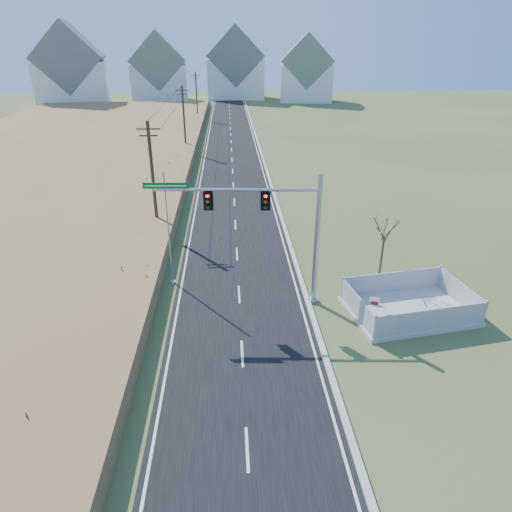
{
  "coord_description": "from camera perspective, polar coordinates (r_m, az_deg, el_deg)",
  "views": [
    {
      "loc": [
        -0.42,
        -20.83,
        14.46
      ],
      "look_at": [
        0.98,
        2.51,
        3.4
      ],
      "focal_mm": 32.0,
      "sensor_mm": 36.0,
      "label": 1
    }
  ],
  "objects": [
    {
      "name": "flagpole",
      "position": [
        29.29,
        -10.76,
        1.78
      ],
      "size": [
        0.34,
        0.34,
        7.48
      ],
      "color": "#B7B5AD",
      "rests_on": "ground"
    },
    {
      "name": "traffic_signal_mast",
      "position": [
        25.99,
        3.47,
        3.5
      ],
      "size": [
        10.01,
        1.05,
        7.98
      ],
      "rotation": [
        0.0,
        0.0,
        -0.07
      ],
      "color": "#9EA0A5",
      "rests_on": "ground"
    },
    {
      "name": "curb",
      "position": [
        72.42,
        0.27,
        13.86
      ],
      "size": [
        0.3,
        180.0,
        0.18
      ],
      "primitive_type": "cube",
      "color": "#B2AFA8",
      "rests_on": "ground"
    },
    {
      "name": "road",
      "position": [
        72.29,
        -3.12,
        13.76
      ],
      "size": [
        8.0,
        180.0,
        0.06
      ],
      "primitive_type": "cube",
      "color": "black",
      "rests_on": "ground"
    },
    {
      "name": "utility_pole_far",
      "position": [
        96.52,
        -7.44,
        19.3
      ],
      "size": [
        1.8,
        0.26,
        9.0
      ],
      "color": "#422D1E",
      "rests_on": "ground"
    },
    {
      "name": "ground",
      "position": [
        25.36,
        -1.89,
        -9.46
      ],
      "size": [
        260.0,
        260.0,
        0.0
      ],
      "primitive_type": "plane",
      "color": "#435529",
      "rests_on": "ground"
    },
    {
      "name": "condo_nnw",
      "position": [
        130.24,
        -12.03,
        21.5
      ],
      "size": [
        14.93,
        11.17,
        17.03
      ],
      "rotation": [
        0.0,
        0.0,
        0.07
      ],
      "color": "white",
      "rests_on": "ground"
    },
    {
      "name": "condo_nw",
      "position": [
        126.72,
        -22.15,
        20.56
      ],
      "size": [
        17.69,
        13.38,
        19.05
      ],
      "rotation": [
        0.0,
        0.0,
        0.14
      ],
      "color": "white",
      "rests_on": "ground"
    },
    {
      "name": "condo_n",
      "position": [
        133.03,
        -2.58,
        22.33
      ],
      "size": [
        15.27,
        10.2,
        18.54
      ],
      "color": "white",
      "rests_on": "ground"
    },
    {
      "name": "reed_marsh",
      "position": [
        66.69,
        -24.54,
        11.13
      ],
      "size": [
        38.0,
        110.0,
        1.3
      ],
      "primitive_type": "cube",
      "color": "#966E43",
      "rests_on": "ground"
    },
    {
      "name": "bare_tree",
      "position": [
        29.64,
        15.87,
        3.39
      ],
      "size": [
        1.81,
        1.81,
        4.81
      ],
      "color": "#4C3F33",
      "rests_on": "ground"
    },
    {
      "name": "fence_enclosure",
      "position": [
        28.24,
        18.49,
        -6.24
      ],
      "size": [
        7.56,
        5.75,
        1.58
      ],
      "rotation": [
        0.0,
        0.0,
        0.16
      ],
      "color": "#B7B5AD",
      "rests_on": "ground"
    },
    {
      "name": "utility_pole_mid",
      "position": [
        66.83,
        -8.99,
        16.61
      ],
      "size": [
        1.8,
        0.26,
        9.0
      ],
      "color": "#422D1E",
      "rests_on": "ground"
    },
    {
      "name": "condo_ne",
      "position": [
        126.72,
        6.3,
        21.72
      ],
      "size": [
        14.12,
        10.51,
        16.52
      ],
      "rotation": [
        0.0,
        0.0,
        -0.1
      ],
      "color": "white",
      "rests_on": "ground"
    },
    {
      "name": "utility_pole_near",
      "position": [
        37.64,
        -12.78,
        9.64
      ],
      "size": [
        1.8,
        0.26,
        9.0
      ],
      "color": "#422D1E",
      "rests_on": "ground"
    },
    {
      "name": "open_sign",
      "position": [
        28.12,
        14.58,
        -5.67
      ],
      "size": [
        0.55,
        0.23,
        0.7
      ],
      "rotation": [
        0.0,
        0.0,
        -0.33
      ],
      "color": "white",
      "rests_on": "ground"
    }
  ]
}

